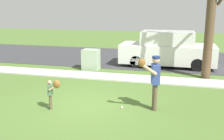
# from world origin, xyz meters

# --- Properties ---
(ground_plane) EXTENTS (48.00, 48.00, 0.00)m
(ground_plane) POSITION_xyz_m (0.00, 3.50, 0.00)
(ground_plane) COLOR #4C6B2D
(sidewalk_strip) EXTENTS (36.00, 1.20, 0.06)m
(sidewalk_strip) POSITION_xyz_m (0.00, 3.60, 0.03)
(sidewalk_strip) COLOR beige
(sidewalk_strip) RESTS_ON ground
(road_surface) EXTENTS (36.00, 6.80, 0.02)m
(road_surface) POSITION_xyz_m (0.00, 8.60, 0.01)
(road_surface) COLOR #38383A
(road_surface) RESTS_ON ground
(person_adult) EXTENTS (0.66, 0.75, 1.71)m
(person_adult) POSITION_xyz_m (2.16, 0.14, 1.07)
(person_adult) COLOR brown
(person_adult) RESTS_ON ground
(person_child) EXTENTS (0.49, 0.33, 0.99)m
(person_child) POSITION_xyz_m (-0.90, -0.64, 0.65)
(person_child) COLOR brown
(person_child) RESTS_ON ground
(baseball) EXTENTS (0.07, 0.07, 0.07)m
(baseball) POSITION_xyz_m (1.19, -0.03, 0.04)
(baseball) COLOR white
(baseball) RESTS_ON ground
(utility_cabinet) EXTENTS (0.82, 0.67, 1.05)m
(utility_cabinet) POSITION_xyz_m (-1.54, 4.89, 0.52)
(utility_cabinet) COLOR #9EB293
(utility_cabinet) RESTS_ON ground
(street_tree_near) EXTENTS (1.85, 1.89, 5.75)m
(street_tree_near) POSITION_xyz_m (4.07, 4.58, 3.04)
(street_tree_near) COLOR brown
(street_tree_near) RESTS_ON ground
(parked_van_white) EXTENTS (5.00, 1.95, 1.88)m
(parked_van_white) POSITION_xyz_m (2.20, 6.68, 0.90)
(parked_van_white) COLOR silver
(parked_van_white) RESTS_ON road_surface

